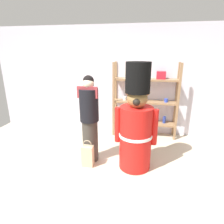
# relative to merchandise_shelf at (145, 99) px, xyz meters

# --- Properties ---
(ground_plane) EXTENTS (6.40, 6.40, 0.00)m
(ground_plane) POSITION_rel_merchandise_shelf_xyz_m (-0.67, -1.98, -0.92)
(ground_plane) COLOR beige
(back_wall) EXTENTS (6.40, 0.12, 2.60)m
(back_wall) POSITION_rel_merchandise_shelf_xyz_m (-0.67, 0.22, 0.38)
(back_wall) COLOR silver
(back_wall) RESTS_ON ground_plane
(merchandise_shelf) EXTENTS (1.51, 0.35, 1.77)m
(merchandise_shelf) POSITION_rel_merchandise_shelf_xyz_m (0.00, 0.00, 0.00)
(merchandise_shelf) COLOR #93704C
(merchandise_shelf) RESTS_ON ground_plane
(teddy_bear_guard) EXTENTS (0.73, 0.58, 1.85)m
(teddy_bear_guard) POSITION_rel_merchandise_shelf_xyz_m (-0.12, -1.43, -0.13)
(teddy_bear_guard) COLOR red
(teddy_bear_guard) RESTS_ON ground_plane
(person_shopper) EXTENTS (0.36, 0.34, 1.61)m
(person_shopper) POSITION_rel_merchandise_shelf_xyz_m (-0.96, -1.34, -0.09)
(person_shopper) COLOR #38332D
(person_shopper) RESTS_ON ground_plane
(shopping_bag) EXTENTS (0.21, 0.14, 0.51)m
(shopping_bag) POSITION_rel_merchandise_shelf_xyz_m (-0.96, -1.56, -0.72)
(shopping_bag) COLOR #C1AD89
(shopping_bag) RESTS_ON ground_plane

